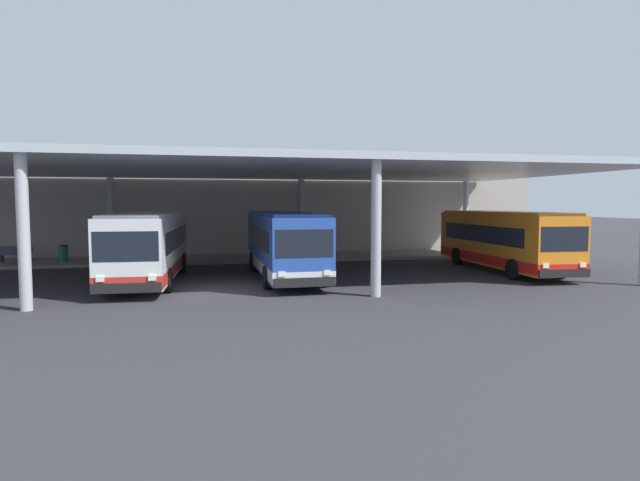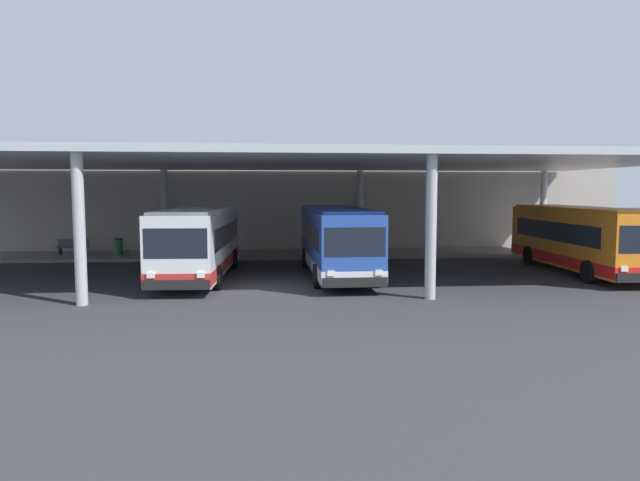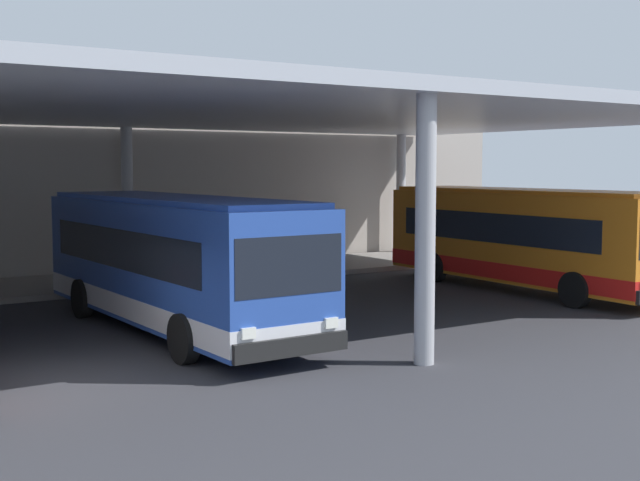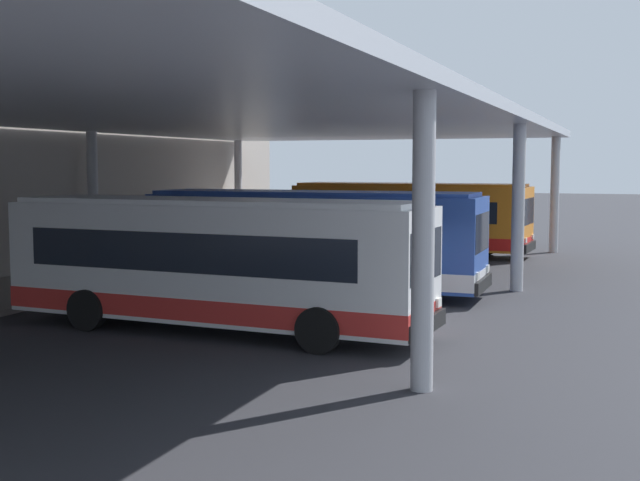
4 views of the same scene
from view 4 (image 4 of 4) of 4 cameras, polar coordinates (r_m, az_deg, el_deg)
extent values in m
plane|color=#333338|center=(21.33, 4.53, -5.49)|extent=(200.00, 200.00, 0.00)
cube|color=gray|center=(27.05, -20.12, -3.31)|extent=(42.00, 4.50, 0.18)
cube|color=silver|center=(23.17, -8.68, 8.73)|extent=(40.00, 17.00, 0.30)
cylinder|color=#B2B2B7|center=(14.41, 7.16, -0.14)|extent=(0.40, 0.40, 5.25)
cylinder|color=#B2B2B7|center=(26.52, 13.58, 2.20)|extent=(0.40, 0.40, 5.25)
cylinder|color=#B2B2B7|center=(32.70, -15.46, 2.71)|extent=(0.40, 0.40, 5.25)
cylinder|color=#B2B2B7|center=(38.78, 15.97, 3.07)|extent=(0.40, 0.40, 5.25)
cylinder|color=#B2B2B7|center=(43.24, -5.69, 3.45)|extent=(0.40, 0.40, 5.25)
cube|color=white|center=(19.75, -7.26, -1.38)|extent=(2.97, 10.50, 2.70)
cube|color=red|center=(19.89, -7.23, -4.25)|extent=(2.99, 10.52, 0.50)
cube|color=black|center=(19.80, -7.65, -0.50)|extent=(2.92, 8.63, 0.90)
cube|color=black|center=(17.65, 7.23, -1.03)|extent=(2.30, 0.22, 1.10)
cube|color=black|center=(17.85, 7.46, -5.84)|extent=(2.45, 0.27, 0.36)
cube|color=white|center=(19.64, -7.31, 2.70)|extent=(2.75, 10.08, 0.12)
cube|color=yellow|center=(17.58, 7.17, 1.63)|extent=(1.75, 0.20, 0.28)
cube|color=white|center=(16.94, 6.58, -5.22)|extent=(0.28, 0.09, 0.20)
cube|color=white|center=(18.64, 8.21, -4.28)|extent=(0.28, 0.09, 0.20)
cylinder|color=black|center=(17.40, -0.11, -6.25)|extent=(0.32, 1.01, 1.00)
cylinder|color=black|center=(19.63, 2.78, -4.93)|extent=(0.32, 1.01, 1.00)
cylinder|color=black|center=(20.57, -15.87, -4.66)|extent=(0.32, 1.01, 1.00)
cylinder|color=black|center=(22.49, -11.90, -3.73)|extent=(0.32, 1.01, 1.00)
cube|color=#284CA8|center=(25.39, -0.49, 0.13)|extent=(2.63, 10.43, 2.70)
cube|color=silver|center=(25.50, -0.48, -2.11)|extent=(2.65, 10.45, 0.50)
cube|color=black|center=(25.42, -0.80, 0.81)|extent=(2.64, 8.56, 0.90)
cube|color=black|center=(24.02, 11.07, 0.57)|extent=(2.30, 0.15, 1.10)
cube|color=black|center=(24.17, 11.22, -2.98)|extent=(2.45, 0.19, 0.36)
cube|color=#2A50B0|center=(25.30, -0.49, 3.31)|extent=(2.42, 10.01, 0.12)
cube|color=yellow|center=(23.97, 11.04, 2.53)|extent=(1.75, 0.14, 0.28)
cube|color=white|center=(23.25, 10.86, -2.43)|extent=(0.28, 0.08, 0.20)
cube|color=white|center=(25.01, 11.54, -1.90)|extent=(0.28, 0.08, 0.20)
cylinder|color=black|center=(23.40, 5.85, -3.30)|extent=(0.29, 1.00, 1.00)
cylinder|color=black|center=(25.75, 7.22, -2.53)|extent=(0.29, 1.00, 1.00)
cylinder|color=black|center=(25.59, -7.47, -2.58)|extent=(0.29, 1.00, 1.00)
cylinder|color=black|center=(27.76, -5.11, -1.95)|extent=(0.29, 1.00, 1.00)
cube|color=orange|center=(36.64, 6.24, 1.67)|extent=(2.94, 10.50, 2.70)
cube|color=red|center=(36.72, 6.23, 0.11)|extent=(2.96, 10.52, 0.50)
cube|color=black|center=(36.67, 6.02, 2.15)|extent=(2.90, 8.63, 0.90)
cube|color=black|center=(35.44, 14.23, 1.99)|extent=(2.30, 0.22, 1.10)
cube|color=black|center=(35.54, 14.32, -0.43)|extent=(2.45, 0.26, 0.36)
cube|color=orange|center=(36.58, 6.27, 3.88)|extent=(2.72, 10.07, 0.12)
cube|color=yellow|center=(35.41, 14.21, 3.32)|extent=(1.75, 0.19, 0.28)
cube|color=white|center=(34.63, 14.08, 0.01)|extent=(0.28, 0.09, 0.20)
cube|color=white|center=(36.40, 14.54, 0.25)|extent=(0.28, 0.09, 0.20)
cylinder|color=black|center=(34.73, 10.71, -0.57)|extent=(0.32, 1.01, 1.00)
cylinder|color=black|center=(37.11, 11.55, -0.22)|extent=(0.32, 1.01, 1.00)
cylinder|color=black|center=(36.54, 1.37, -0.19)|extent=(0.32, 1.01, 1.00)
cylinder|color=black|center=(38.82, 2.73, 0.12)|extent=(0.32, 1.01, 1.00)
camera|label=1|loc=(25.16, 58.65, 1.91)|focal=28.81mm
camera|label=2|loc=(26.18, 60.00, 2.61)|focal=31.55mm
camera|label=3|loc=(18.01, 50.95, 2.94)|focal=47.13mm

